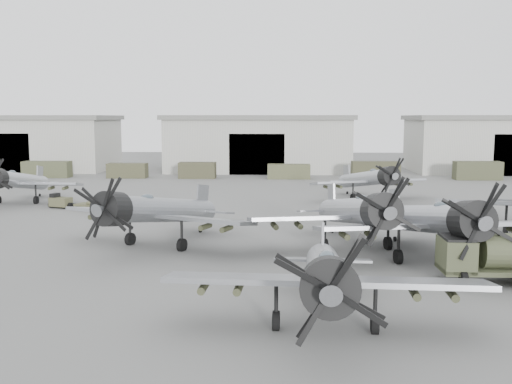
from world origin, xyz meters
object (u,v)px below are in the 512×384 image
tug_trailer (74,203)px  fuel_tanker (506,255)px  aircraft_far_0 (16,181)px  aircraft_far_1 (370,179)px  aircraft_mid_1 (153,211)px  aircraft_mid_2 (358,212)px  aircraft_near_1 (326,275)px  aircraft_extra_184 (435,220)px

tug_trailer → fuel_tanker: bearing=-18.5°
aircraft_far_0 → fuel_tanker: (37.21, -24.97, -0.79)m
fuel_tanker → aircraft_far_1: bearing=94.9°
aircraft_mid_1 → aircraft_far_1: 27.92m
aircraft_far_1 → fuel_tanker: aircraft_far_1 is taller
fuel_tanker → tug_trailer: fuel_tanker is taller
aircraft_mid_1 → aircraft_mid_2: bearing=22.4°
aircraft_far_0 → tug_trailer: bearing=-22.2°
aircraft_mid_1 → aircraft_far_0: 25.34m
aircraft_far_0 → aircraft_near_1: bearing=-49.4°
aircraft_far_0 → tug_trailer: aircraft_far_0 is taller
aircraft_near_1 → aircraft_far_1: 36.83m
aircraft_extra_184 → tug_trailer: (-27.96, 18.27, -1.97)m
aircraft_near_1 → aircraft_mid_1: bearing=127.9°
aircraft_near_1 → aircraft_extra_184: size_ratio=0.92×
aircraft_far_0 → aircraft_mid_2: bearing=-31.0°
aircraft_mid_1 → tug_trailer: 19.03m
aircraft_extra_184 → fuel_tanker: aircraft_extra_184 is taller
aircraft_near_1 → aircraft_extra_184: (7.00, 11.14, 0.17)m
aircraft_mid_1 → fuel_tanker: size_ratio=1.97×
aircraft_mid_1 → aircraft_mid_2: aircraft_mid_2 is taller
aircraft_mid_2 → aircraft_far_0: aircraft_mid_2 is taller
aircraft_mid_1 → aircraft_far_1: (16.99, 22.16, -0.22)m
aircraft_near_1 → aircraft_mid_1: aircraft_mid_1 is taller
aircraft_mid_2 → tug_trailer: bearing=136.1°
aircraft_near_1 → fuel_tanker: (9.54, 7.16, -0.85)m
aircraft_near_1 → tug_trailer: (-20.96, 29.41, -1.80)m
tug_trailer → aircraft_far_0: bearing=175.6°
aircraft_near_1 → aircraft_far_1: bearing=81.4°
aircraft_far_1 → fuel_tanker: (2.51, -28.99, -0.74)m
aircraft_far_1 → tug_trailer: size_ratio=1.75×
aircraft_mid_2 → fuel_tanker: aircraft_mid_2 is taller
aircraft_far_0 → aircraft_extra_184: size_ratio=0.90×
aircraft_extra_184 → tug_trailer: 33.46m
aircraft_extra_184 → tug_trailer: bearing=135.9°
aircraft_near_1 → tug_trailer: 36.16m
aircraft_far_1 → aircraft_extra_184: bearing=-109.8°
aircraft_near_1 → fuel_tanker: aircraft_near_1 is taller
aircraft_mid_2 → tug_trailer: 28.60m
aircraft_mid_1 → aircraft_extra_184: aircraft_extra_184 is taller
aircraft_far_1 → tug_trailer: bearing=173.8°
aircraft_mid_1 → aircraft_far_0: (-17.71, 18.13, -0.17)m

